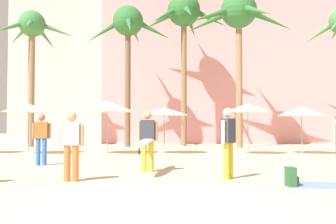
# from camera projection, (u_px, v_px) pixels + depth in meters

# --- Properties ---
(ground) EXTENTS (120.00, 120.00, 0.00)m
(ground) POSITION_uv_depth(u_px,v_px,m) (154.00, 205.00, 6.49)
(ground) COLOR beige
(hotel_pink) EXTENTS (19.15, 11.70, 16.62)m
(hotel_pink) POSITION_uv_depth(u_px,v_px,m) (222.00, 47.00, 34.70)
(hotel_pink) COLOR pink
(hotel_pink) RESTS_ON ground
(palm_tree_far_left) EXTENTS (5.77, 5.78, 10.11)m
(palm_tree_far_left) POSITION_uv_depth(u_px,v_px,m) (184.00, 17.00, 26.01)
(palm_tree_far_left) COLOR brown
(palm_tree_far_left) RESTS_ON ground
(palm_tree_left) EXTENTS (4.84, 5.15, 8.62)m
(palm_tree_left) POSITION_uv_depth(u_px,v_px,m) (33.00, 36.00, 24.87)
(palm_tree_left) COLOR #896B4C
(palm_tree_left) RESTS_ON ground
(palm_tree_right) EXTENTS (5.64, 5.70, 8.95)m
(palm_tree_right) POSITION_uv_depth(u_px,v_px,m) (129.00, 29.00, 24.92)
(palm_tree_right) COLOR brown
(palm_tree_right) RESTS_ON ground
(palm_tree_far_right) EXTENTS (6.82, 6.80, 9.49)m
(palm_tree_far_right) POSITION_uv_depth(u_px,v_px,m) (239.00, 18.00, 23.96)
(palm_tree_far_right) COLOR #896B4C
(palm_tree_far_right) RESTS_ON ground
(cafe_umbrella_0) EXTENTS (2.28, 2.28, 2.19)m
(cafe_umbrella_0) POSITION_uv_depth(u_px,v_px,m) (165.00, 111.00, 18.57)
(cafe_umbrella_0) COLOR gray
(cafe_umbrella_0) RESTS_ON ground
(cafe_umbrella_1) EXTENTS (2.24, 2.24, 2.22)m
(cafe_umbrella_1) POSITION_uv_depth(u_px,v_px,m) (302.00, 111.00, 18.38)
(cafe_umbrella_1) COLOR gray
(cafe_umbrella_1) RESTS_ON ground
(cafe_umbrella_2) EXTENTS (2.48, 2.48, 2.34)m
(cafe_umbrella_2) POSITION_uv_depth(u_px,v_px,m) (29.00, 108.00, 18.40)
(cafe_umbrella_2) COLOR gray
(cafe_umbrella_2) RESTS_ON ground
(cafe_umbrella_5) EXTENTS (2.62, 2.62, 2.48)m
(cafe_umbrella_5) POSITION_uv_depth(u_px,v_px,m) (108.00, 106.00, 18.51)
(cafe_umbrella_5) COLOR gray
(cafe_umbrella_5) RESTS_ON ground
(cafe_umbrella_6) EXTENTS (2.10, 2.10, 2.34)m
(cafe_umbrella_6) POSITION_uv_depth(u_px,v_px,m) (248.00, 108.00, 18.10)
(cafe_umbrella_6) COLOR gray
(cafe_umbrella_6) RESTS_ON ground
(backpack) EXTENTS (0.25, 0.30, 0.42)m
(backpack) POSITION_uv_depth(u_px,v_px,m) (292.00, 177.00, 8.44)
(backpack) COLOR #295737
(backpack) RESTS_ON ground
(person_near_right) EXTENTS (0.69, 2.94, 1.74)m
(person_near_right) POSITION_uv_depth(u_px,v_px,m) (148.00, 139.00, 11.06)
(person_near_right) COLOR gold
(person_near_right) RESTS_ON ground
(person_far_right) EXTENTS (0.44, 0.54, 1.75)m
(person_far_right) POSITION_uv_depth(u_px,v_px,m) (229.00, 140.00, 9.67)
(person_far_right) COLOR gold
(person_far_right) RESTS_ON ground
(person_mid_center) EXTENTS (0.61, 0.28, 1.71)m
(person_mid_center) POSITION_uv_depth(u_px,v_px,m) (42.00, 137.00, 13.00)
(person_mid_center) COLOR blue
(person_mid_center) RESTS_ON ground
(person_far_left) EXTENTS (0.61, 0.26, 1.64)m
(person_far_left) POSITION_uv_depth(u_px,v_px,m) (72.00, 143.00, 9.26)
(person_far_left) COLOR orange
(person_far_left) RESTS_ON ground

